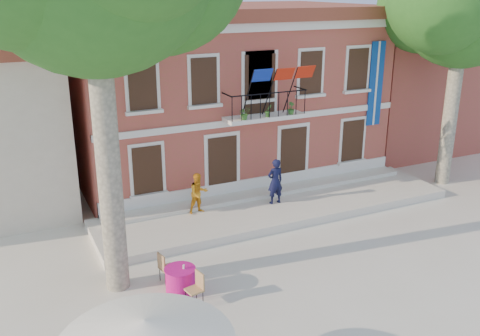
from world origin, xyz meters
The scene contains 9 objects.
ground centered at (0.00, 0.00, 0.00)m, with size 90.00×90.00×0.00m, color beige.
main_building centered at (2.00, 9.99, 3.78)m, with size 13.50×9.59×7.50m.
neighbor_east centered at (14.00, 11.00, 3.22)m, with size 9.40×9.40×6.40m.
terrace centered at (2.00, 4.40, 0.15)m, with size 14.00×3.40×0.30m, color silver.
plane_tree_east centered at (10.24, 4.12, 7.60)m, with size 5.24×5.24×10.29m.
patio_umbrella centered at (-5.48, -3.93, 2.26)m, with size 3.39×3.39×2.52m.
pedestrian_navy centered at (1.98, 4.55, 1.20)m, with size 0.65×0.43×1.79m, color black.
pedestrian_orange centered at (-1.01, 4.97, 1.06)m, with size 0.74×0.58×1.53m, color orange.
cafe_table_3 centered at (-3.30, 0.52, 0.42)m, with size 0.90×1.96×0.95m.
Camera 1 is at (-7.46, -12.20, 8.31)m, focal length 40.00 mm.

